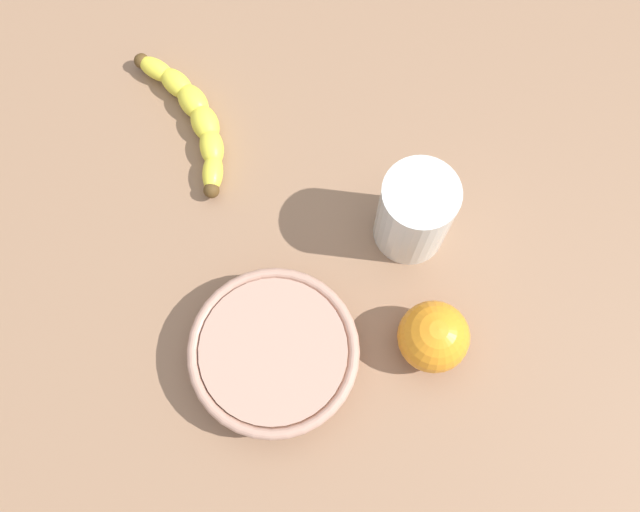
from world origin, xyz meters
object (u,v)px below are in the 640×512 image
banana (192,115)px  ceramic_bowl (273,353)px  orange_fruit (433,337)px  smoothie_glass (413,214)px

banana → ceramic_bowl: bearing=171.2°
banana → orange_fruit: bearing=-163.8°
banana → ceramic_bowl: ceramic_bowl is taller
banana → ceramic_bowl: 30.21cm
banana → orange_fruit: (26.45, 27.12, 2.18)cm
ceramic_bowl → orange_fruit: bearing=96.2°
ceramic_bowl → orange_fruit: (-1.79, 16.46, 0.95)cm
smoothie_glass → orange_fruit: 13.13cm
banana → ceramic_bowl: size_ratio=1.06×
banana → orange_fruit: size_ratio=2.51×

